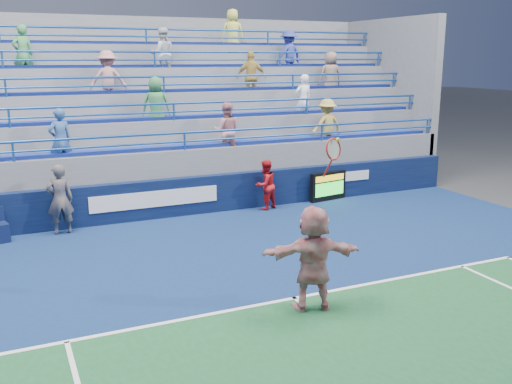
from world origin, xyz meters
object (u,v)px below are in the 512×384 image
tennis_player (313,258)px  line_judge (60,200)px  serve_speed_board (328,186)px  ball_girl (265,185)px

tennis_player → line_judge: 7.48m
serve_speed_board → tennis_player: size_ratio=0.43×
serve_speed_board → ball_girl: 2.29m
line_judge → ball_girl: line_judge is taller
ball_girl → tennis_player: bearing=52.1°
line_judge → ball_girl: bearing=177.1°
tennis_player → line_judge: tennis_player is taller
serve_speed_board → line_judge: size_ratio=0.74×
serve_speed_board → ball_girl: (-2.27, -0.17, 0.28)m
tennis_player → ball_girl: (2.16, 6.59, -0.22)m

